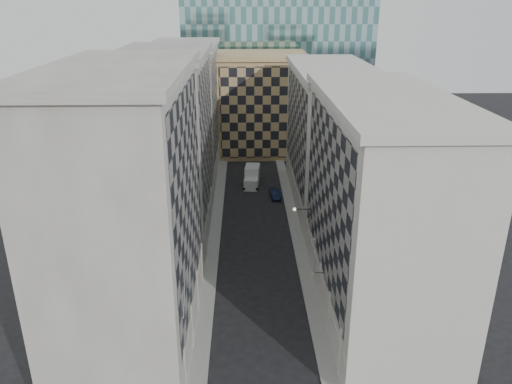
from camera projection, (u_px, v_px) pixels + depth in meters
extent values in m
cube|color=gray|center=(215.00, 235.00, 63.57)|extent=(1.50, 100.00, 0.15)
cube|color=gray|center=(297.00, 235.00, 63.82)|extent=(1.50, 100.00, 0.15)
cube|color=gray|center=(130.00, 215.00, 41.58)|extent=(10.00, 22.00, 23.00)
cube|color=gray|center=(188.00, 197.00, 41.15)|extent=(0.25, 19.36, 18.00)
cube|color=gray|center=(193.00, 314.00, 45.30)|extent=(0.45, 21.12, 3.20)
cube|color=gray|center=(115.00, 70.00, 37.26)|extent=(10.80, 22.80, 0.70)
cylinder|color=gray|center=(180.00, 372.00, 37.40)|extent=(0.90, 0.90, 4.40)
cylinder|color=gray|center=(188.00, 327.00, 42.52)|extent=(0.90, 0.90, 4.40)
cylinder|color=gray|center=(194.00, 291.00, 47.64)|extent=(0.90, 0.90, 4.40)
cylinder|color=gray|center=(198.00, 263.00, 52.76)|extent=(0.90, 0.90, 4.40)
cube|color=gray|center=(167.00, 147.00, 62.24)|extent=(10.00, 22.00, 22.00)
cube|color=gray|center=(206.00, 135.00, 61.81)|extent=(0.25, 19.36, 17.00)
cube|color=gray|center=(208.00, 215.00, 65.78)|extent=(0.45, 21.12, 3.20)
cube|color=gray|center=(161.00, 53.00, 58.11)|extent=(10.80, 22.80, 0.70)
cylinder|color=gray|center=(202.00, 239.00, 57.88)|extent=(0.90, 0.90, 4.40)
cylinder|color=gray|center=(206.00, 220.00, 63.00)|extent=(0.90, 0.90, 4.40)
cylinder|color=gray|center=(208.00, 203.00, 68.12)|extent=(0.90, 0.90, 4.40)
cylinder|color=gray|center=(211.00, 189.00, 73.24)|extent=(0.90, 0.90, 4.40)
cube|color=gray|center=(186.00, 113.00, 82.91)|extent=(10.00, 22.00, 21.00)
cube|color=gray|center=(215.00, 104.00, 82.48)|extent=(0.25, 19.36, 16.00)
cube|color=gray|center=(216.00, 163.00, 86.26)|extent=(0.45, 21.12, 3.20)
cube|color=gray|center=(182.00, 45.00, 78.95)|extent=(10.80, 22.80, 0.70)
cylinder|color=gray|center=(213.00, 176.00, 78.36)|extent=(0.90, 0.90, 4.40)
cylinder|color=gray|center=(215.00, 165.00, 83.48)|extent=(0.90, 0.90, 4.40)
cylinder|color=gray|center=(216.00, 155.00, 88.60)|extent=(0.90, 0.90, 4.40)
cylinder|color=gray|center=(218.00, 147.00, 93.72)|extent=(0.90, 0.90, 4.40)
cube|color=beige|center=(378.00, 209.00, 46.38)|extent=(10.00, 26.00, 20.00)
cube|color=gray|center=(327.00, 195.00, 45.71)|extent=(0.25, 22.88, 15.00)
cube|color=beige|center=(322.00, 288.00, 49.32)|extent=(0.45, 24.96, 3.20)
cube|color=beige|center=(389.00, 98.00, 42.61)|extent=(10.80, 26.80, 0.70)
cylinder|color=beige|center=(344.00, 353.00, 39.42)|extent=(0.90, 0.90, 4.40)
cylinder|color=beige|center=(333.00, 314.00, 44.27)|extent=(0.90, 0.90, 4.40)
cylinder|color=beige|center=(324.00, 282.00, 49.11)|extent=(0.90, 0.90, 4.40)
cylinder|color=beige|center=(317.00, 257.00, 53.95)|extent=(0.90, 0.90, 4.40)
cylinder|color=beige|center=(311.00, 236.00, 58.79)|extent=(0.90, 0.90, 4.40)
cube|color=beige|center=(330.00, 138.00, 71.69)|extent=(10.00, 28.00, 19.00)
cube|color=gray|center=(297.00, 128.00, 71.03)|extent=(0.25, 24.64, 14.00)
cube|color=beige|center=(295.00, 190.00, 74.46)|extent=(0.45, 26.88, 3.20)
cube|color=beige|center=(334.00, 68.00, 68.11)|extent=(10.80, 28.80, 0.70)
cube|color=tan|center=(261.00, 105.00, 95.87)|extent=(16.00, 14.00, 18.00)
cube|color=tan|center=(263.00, 113.00, 89.26)|extent=(15.20, 0.25, 16.50)
cube|color=tan|center=(261.00, 55.00, 92.44)|extent=(16.80, 14.80, 0.80)
cube|color=#2F2A24|center=(250.00, 69.00, 107.03)|extent=(6.00, 6.00, 28.00)
cylinder|color=gray|center=(184.00, 296.00, 36.46)|extent=(0.10, 2.33, 2.33)
cylinder|color=gray|center=(190.00, 269.00, 40.18)|extent=(0.10, 2.33, 2.33)
cylinder|color=black|center=(302.00, 209.00, 56.00)|extent=(1.80, 0.08, 0.08)
sphere|color=#FFE5B2|center=(294.00, 209.00, 55.98)|extent=(0.36, 0.36, 0.36)
cube|color=silver|center=(251.00, 184.00, 78.85)|extent=(2.37, 2.55, 1.76)
cube|color=silver|center=(252.00, 175.00, 80.98)|extent=(2.59, 3.72, 3.02)
cylinder|color=black|center=(244.00, 188.00, 78.36)|extent=(0.38, 0.90, 0.88)
cylinder|color=black|center=(257.00, 188.00, 78.22)|extent=(0.38, 0.90, 0.88)
cylinder|color=black|center=(247.00, 178.00, 82.52)|extent=(0.38, 0.90, 0.88)
cylinder|color=black|center=(259.00, 179.00, 82.39)|extent=(0.38, 0.90, 0.88)
imported|color=#0D1733|center=(275.00, 194.00, 75.51)|extent=(1.74, 3.92, 1.25)
cylinder|color=black|center=(320.00, 273.00, 46.97)|extent=(0.83, 0.15, 0.06)
cube|color=beige|center=(312.00, 276.00, 47.10)|extent=(0.14, 0.73, 0.73)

